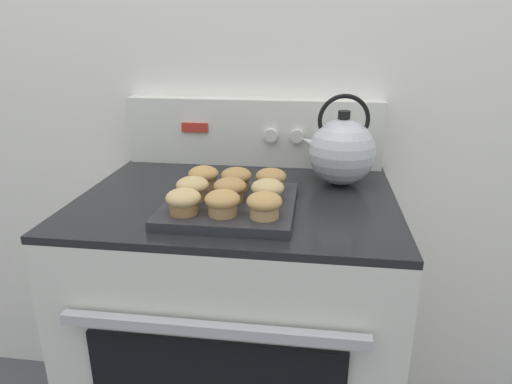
{
  "coord_description": "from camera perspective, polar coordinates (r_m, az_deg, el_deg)",
  "views": [
    {
      "loc": [
        0.19,
        -0.75,
        1.29
      ],
      "look_at": [
        0.06,
        0.24,
        0.93
      ],
      "focal_mm": 32.0,
      "sensor_mm": 36.0,
      "label": 1
    }
  ],
  "objects": [
    {
      "name": "muffin_r0_c0",
      "position": [
        1.0,
        -9.05,
        -1.09
      ],
      "size": [
        0.08,
        0.08,
        0.06
      ],
      "color": "olive",
      "rests_on": "muffin_pan"
    },
    {
      "name": "wall_back",
      "position": [
        1.44,
        -0.05,
        16.25
      ],
      "size": [
        8.0,
        0.05,
        2.4
      ],
      "color": "white",
      "rests_on": "ground_plane"
    },
    {
      "name": "muffin_r2_c2",
      "position": [
        1.13,
        1.88,
        1.63
      ],
      "size": [
        0.08,
        0.08,
        0.06
      ],
      "color": "tan",
      "rests_on": "muffin_pan"
    },
    {
      "name": "muffin_r2_c0",
      "position": [
        1.16,
        -6.57,
        1.94
      ],
      "size": [
        0.08,
        0.08,
        0.06
      ],
      "color": "tan",
      "rests_on": "muffin_pan"
    },
    {
      "name": "muffin_r0_c2",
      "position": [
        0.96,
        1.05,
        -1.58
      ],
      "size": [
        0.08,
        0.08,
        0.06
      ],
      "color": "tan",
      "rests_on": "muffin_pan"
    },
    {
      "name": "tea_kettle",
      "position": [
        1.25,
        10.62,
        5.12
      ],
      "size": [
        0.21,
        0.18,
        0.24
      ],
      "color": "silver",
      "rests_on": "stove_range"
    },
    {
      "name": "control_panel",
      "position": [
        1.41,
        -0.27,
        7.48
      ],
      "size": [
        0.78,
        0.07,
        0.2
      ],
      "color": "silver",
      "rests_on": "stove_range"
    },
    {
      "name": "muffin_r0_c1",
      "position": [
        0.98,
        -3.99,
        -1.3
      ],
      "size": [
        0.08,
        0.08,
        0.06
      ],
      "color": "#A37A4C",
      "rests_on": "muffin_pan"
    },
    {
      "name": "muffin_r1_c2",
      "position": [
        1.05,
        1.45,
        0.17
      ],
      "size": [
        0.08,
        0.08,
        0.06
      ],
      "color": "olive",
      "rests_on": "muffin_pan"
    },
    {
      "name": "muffin_r1_c1",
      "position": [
        1.06,
        -3.06,
        0.35
      ],
      "size": [
        0.08,
        0.08,
        0.06
      ],
      "color": "#A37A4C",
      "rests_on": "muffin_pan"
    },
    {
      "name": "muffin_r1_c0",
      "position": [
        1.07,
        -7.92,
        0.51
      ],
      "size": [
        0.08,
        0.08,
        0.06
      ],
      "color": "#A37A4C",
      "rests_on": "muffin_pan"
    },
    {
      "name": "muffin_pan",
      "position": [
        1.07,
        -3.18,
        -1.66
      ],
      "size": [
        0.3,
        0.3,
        0.02
      ],
      "color": "#28282D",
      "rests_on": "stove_range"
    },
    {
      "name": "stove_range",
      "position": [
        1.39,
        -2.02,
        -17.76
      ],
      "size": [
        0.8,
        0.66,
        0.89
      ],
      "color": "silver",
      "rests_on": "ground_plane"
    },
    {
      "name": "muffin_r2_c1",
      "position": [
        1.14,
        -2.4,
        1.74
      ],
      "size": [
        0.08,
        0.08,
        0.06
      ],
      "color": "#A37A4C",
      "rests_on": "muffin_pan"
    }
  ]
}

